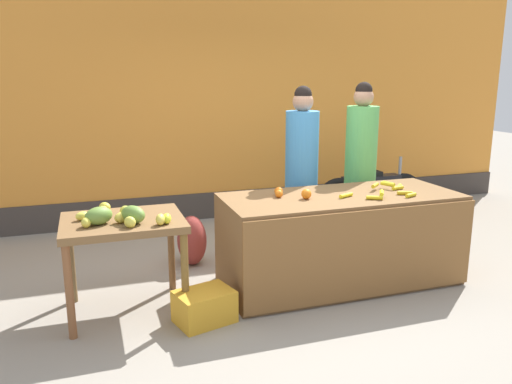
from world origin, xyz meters
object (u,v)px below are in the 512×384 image
object	(u,v)px
parked_motorcycle	(370,194)
produce_crate	(204,307)
vendor_woman_green_shirt	(360,168)
produce_sack	(192,240)
vendor_woman_blue_shirt	(301,174)

from	to	relation	value
parked_motorcycle	produce_crate	distance (m)	3.36
vendor_woman_green_shirt	produce_sack	world-z (taller)	vendor_woman_green_shirt
parked_motorcycle	produce_sack	xyz separation A→B (m)	(-2.53, -0.71, -0.14)
vendor_woman_green_shirt	produce_sack	bearing A→B (deg)	175.14
produce_sack	produce_crate	bearing A→B (deg)	-97.34
vendor_woman_green_shirt	vendor_woman_blue_shirt	bearing A→B (deg)	-177.54
produce_crate	produce_sack	bearing A→B (deg)	82.66
parked_motorcycle	produce_sack	bearing A→B (deg)	-164.29
produce_crate	produce_sack	world-z (taller)	produce_sack
parked_motorcycle	produce_sack	world-z (taller)	parked_motorcycle
vendor_woman_blue_shirt	produce_sack	distance (m)	1.33
vendor_woman_blue_shirt	produce_sack	world-z (taller)	vendor_woman_blue_shirt
vendor_woman_blue_shirt	parked_motorcycle	bearing A→B (deg)	32.82
vendor_woman_blue_shirt	vendor_woman_green_shirt	size ratio (longest dim) A/B	0.98
vendor_woman_blue_shirt	parked_motorcycle	distance (m)	1.74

